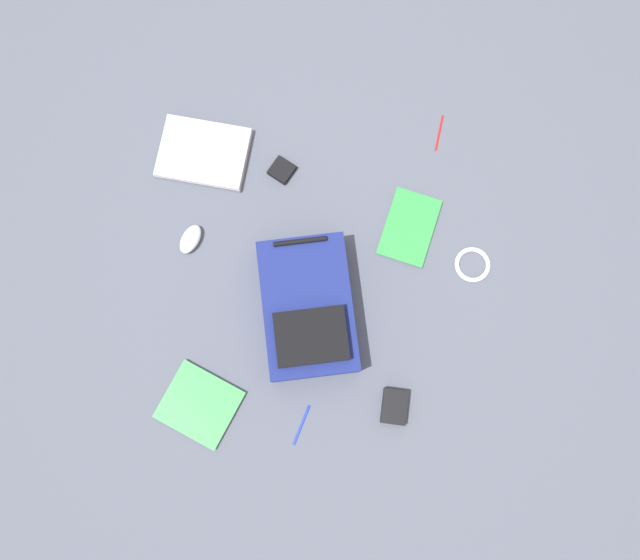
# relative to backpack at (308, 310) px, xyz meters

# --- Properties ---
(ground_plane) EXTENTS (3.84, 3.84, 0.00)m
(ground_plane) POSITION_rel_backpack_xyz_m (-0.01, 0.13, -0.07)
(ground_plane) COLOR #4C5160
(backpack) EXTENTS (0.39, 0.50, 0.16)m
(backpack) POSITION_rel_backpack_xyz_m (0.00, 0.00, 0.00)
(backpack) COLOR navy
(backpack) RESTS_ON ground_plane
(laptop) EXTENTS (0.31, 0.24, 0.03)m
(laptop) POSITION_rel_backpack_xyz_m (-0.43, 0.50, -0.05)
(laptop) COLOR #929296
(laptop) RESTS_ON ground_plane
(book_comic) EXTENTS (0.21, 0.27, 0.01)m
(book_comic) POSITION_rel_backpack_xyz_m (0.30, 0.33, -0.06)
(book_comic) COLOR silver
(book_comic) RESTS_ON ground_plane
(book_manual) EXTENTS (0.29, 0.27, 0.02)m
(book_manual) POSITION_rel_backpack_xyz_m (-0.31, -0.34, -0.06)
(book_manual) COLOR silver
(book_manual) RESTS_ON ground_plane
(computer_mouse) EXTENTS (0.09, 0.12, 0.04)m
(computer_mouse) POSITION_rel_backpack_xyz_m (-0.43, 0.19, -0.05)
(computer_mouse) COLOR silver
(computer_mouse) RESTS_ON ground_plane
(cable_coil) EXTENTS (0.12, 0.12, 0.02)m
(cable_coil) POSITION_rel_backpack_xyz_m (0.53, 0.23, -0.06)
(cable_coil) COLOR silver
(cable_coil) RESTS_ON ground_plane
(power_brick) EXTENTS (0.08, 0.11, 0.04)m
(power_brick) POSITION_rel_backpack_xyz_m (0.32, -0.27, -0.05)
(power_brick) COLOR black
(power_brick) RESTS_ON ground_plane
(pen_black) EXTENTS (0.02, 0.13, 0.01)m
(pen_black) POSITION_rel_backpack_xyz_m (0.37, 0.69, -0.06)
(pen_black) COLOR red
(pen_black) RESTS_ON ground_plane
(pen_blue) EXTENTS (0.04, 0.13, 0.01)m
(pen_blue) POSITION_rel_backpack_xyz_m (0.03, -0.37, -0.06)
(pen_blue) COLOR #1933B2
(pen_blue) RESTS_ON ground_plane
(earbud_pouch) EXTENTS (0.10, 0.10, 0.02)m
(earbud_pouch) POSITION_rel_backpack_xyz_m (-0.16, 0.47, -0.06)
(earbud_pouch) COLOR black
(earbud_pouch) RESTS_ON ground_plane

